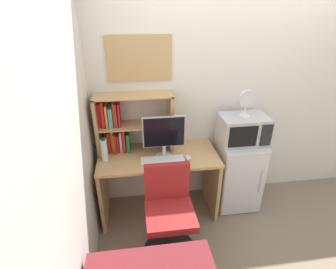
% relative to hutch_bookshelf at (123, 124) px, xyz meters
% --- Properties ---
extents(wall_back, '(6.40, 0.04, 2.60)m').
position_rel_hutch_bookshelf_xyz_m(wall_back, '(1.67, 0.14, 0.24)').
color(wall_back, silver).
rests_on(wall_back, ground_plane).
extents(wall_left, '(0.04, 4.40, 2.60)m').
position_rel_hutch_bookshelf_xyz_m(wall_left, '(-0.35, -1.48, 0.24)').
color(wall_left, silver).
rests_on(wall_left, ground_plane).
extents(desk, '(1.25, 0.60, 0.76)m').
position_rel_hutch_bookshelf_xyz_m(desk, '(0.35, -0.18, -0.53)').
color(desk, tan).
rests_on(desk, ground_plane).
extents(hutch_bookshelf, '(0.79, 0.26, 0.61)m').
position_rel_hutch_bookshelf_xyz_m(hutch_bookshelf, '(0.00, 0.00, 0.00)').
color(hutch_bookshelf, tan).
rests_on(hutch_bookshelf, desk).
extents(monitor, '(0.43, 0.17, 0.45)m').
position_rel_hutch_bookshelf_xyz_m(monitor, '(0.41, -0.22, -0.04)').
color(monitor, '#B7B7BC').
rests_on(monitor, desk).
extents(keyboard, '(0.44, 0.15, 0.02)m').
position_rel_hutch_bookshelf_xyz_m(keyboard, '(0.38, -0.31, -0.29)').
color(keyboard, silver).
rests_on(keyboard, desk).
extents(computer_mouse, '(0.06, 0.10, 0.03)m').
position_rel_hutch_bookshelf_xyz_m(computer_mouse, '(0.64, -0.30, -0.28)').
color(computer_mouse, silver).
rests_on(computer_mouse, desk).
extents(water_bottle, '(0.07, 0.07, 0.25)m').
position_rel_hutch_bookshelf_xyz_m(water_bottle, '(-0.20, -0.20, -0.18)').
color(water_bottle, silver).
rests_on(water_bottle, desk).
extents(mini_fridge, '(0.48, 0.49, 0.83)m').
position_rel_hutch_bookshelf_xyz_m(mini_fridge, '(1.27, -0.14, -0.64)').
color(mini_fridge, silver).
rests_on(mini_fridge, ground_plane).
extents(microwave, '(0.50, 0.35, 0.30)m').
position_rel_hutch_bookshelf_xyz_m(microwave, '(1.27, -0.14, -0.08)').
color(microwave, '#ADADB2').
rests_on(microwave, mini_fridge).
extents(desk_fan, '(0.18, 0.11, 0.29)m').
position_rel_hutch_bookshelf_xyz_m(desk_fan, '(1.27, -0.14, 0.24)').
color(desk_fan, silver).
rests_on(desk_fan, microwave).
extents(desk_chair, '(0.50, 0.50, 0.90)m').
position_rel_hutch_bookshelf_xyz_m(desk_chair, '(0.39, -0.72, -0.66)').
color(desk_chair, black).
rests_on(desk_chair, ground_plane).
extents(wall_corkboard, '(0.64, 0.02, 0.44)m').
position_rel_hutch_bookshelf_xyz_m(wall_corkboard, '(0.21, 0.11, 0.65)').
color(wall_corkboard, tan).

